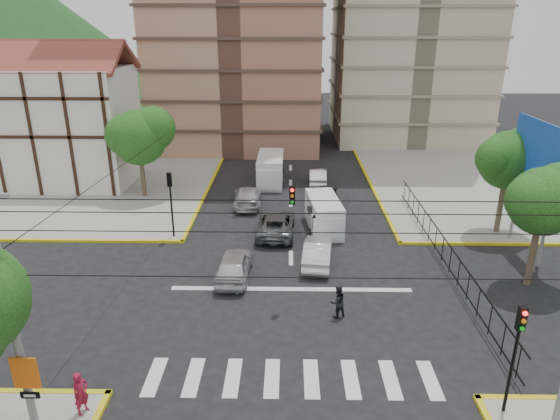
{
  "coord_description": "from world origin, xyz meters",
  "views": [
    {
      "loc": [
        -0.17,
        -22.5,
        13.58
      ],
      "look_at": [
        -0.63,
        2.72,
        4.0
      ],
      "focal_mm": 32.0,
      "sensor_mm": 36.0,
      "label": 1
    }
  ],
  "objects_px": {
    "car_silver_front_left": "(234,265)",
    "car_white_front_right": "(318,252)",
    "traffic_light_se": "(517,343)",
    "district_sign": "(27,380)",
    "traffic_light_nw": "(171,194)",
    "van_left_lane": "(270,171)",
    "pedestrian_sw_corner": "(81,393)",
    "pedestrian_crosswalk": "(338,302)",
    "van_right_lane": "(324,216)"
  },
  "relations": [
    {
      "from": "van_right_lane",
      "to": "car_silver_front_left",
      "type": "height_order",
      "value": "van_right_lane"
    },
    {
      "from": "car_silver_front_left",
      "to": "pedestrian_sw_corner",
      "type": "relative_size",
      "value": 2.63
    },
    {
      "from": "car_white_front_right",
      "to": "pedestrian_sw_corner",
      "type": "relative_size",
      "value": 2.67
    },
    {
      "from": "car_silver_front_left",
      "to": "pedestrian_crosswalk",
      "type": "height_order",
      "value": "pedestrian_crosswalk"
    },
    {
      "from": "traffic_light_nw",
      "to": "car_white_front_right",
      "type": "bearing_deg",
      "value": -20.14
    },
    {
      "from": "traffic_light_nw",
      "to": "pedestrian_sw_corner",
      "type": "bearing_deg",
      "value": -89.42
    },
    {
      "from": "traffic_light_se",
      "to": "district_sign",
      "type": "distance_m",
      "value": 16.68
    },
    {
      "from": "van_right_lane",
      "to": "district_sign",
      "type": "bearing_deg",
      "value": -127.35
    },
    {
      "from": "traffic_light_se",
      "to": "car_silver_front_left",
      "type": "bearing_deg",
      "value": 136.97
    },
    {
      "from": "traffic_light_se",
      "to": "pedestrian_crosswalk",
      "type": "bearing_deg",
      "value": 131.17
    },
    {
      "from": "district_sign",
      "to": "van_left_lane",
      "type": "xyz_separation_m",
      "value": [
        7.01,
        29.03,
        -1.22
      ]
    },
    {
      "from": "car_white_front_right",
      "to": "traffic_light_se",
      "type": "bearing_deg",
      "value": 123.48
    },
    {
      "from": "traffic_light_se",
      "to": "car_white_front_right",
      "type": "height_order",
      "value": "traffic_light_se"
    },
    {
      "from": "traffic_light_se",
      "to": "district_sign",
      "type": "xyz_separation_m",
      "value": [
        -16.6,
        -1.44,
        -0.66
      ]
    },
    {
      "from": "car_white_front_right",
      "to": "pedestrian_crosswalk",
      "type": "height_order",
      "value": "pedestrian_crosswalk"
    },
    {
      "from": "traffic_light_se",
      "to": "car_white_front_right",
      "type": "bearing_deg",
      "value": 117.09
    },
    {
      "from": "traffic_light_se",
      "to": "traffic_light_nw",
      "type": "xyz_separation_m",
      "value": [
        -15.6,
        15.6,
        0.0
      ]
    },
    {
      "from": "van_right_lane",
      "to": "pedestrian_crosswalk",
      "type": "height_order",
      "value": "van_right_lane"
    },
    {
      "from": "traffic_light_se",
      "to": "car_silver_front_left",
      "type": "xyz_separation_m",
      "value": [
        -11.01,
        10.28,
        -2.35
      ]
    },
    {
      "from": "traffic_light_nw",
      "to": "van_left_lane",
      "type": "height_order",
      "value": "traffic_light_nw"
    },
    {
      "from": "pedestrian_crosswalk",
      "to": "van_left_lane",
      "type": "bearing_deg",
      "value": -106.75
    },
    {
      "from": "district_sign",
      "to": "van_left_lane",
      "type": "height_order",
      "value": "district_sign"
    },
    {
      "from": "traffic_light_se",
      "to": "pedestrian_crosswalk",
      "type": "relative_size",
      "value": 2.64
    },
    {
      "from": "traffic_light_nw",
      "to": "pedestrian_crosswalk",
      "type": "height_order",
      "value": "traffic_light_nw"
    },
    {
      "from": "van_right_lane",
      "to": "car_silver_front_left",
      "type": "distance_m",
      "value": 8.77
    },
    {
      "from": "car_white_front_right",
      "to": "pedestrian_crosswalk",
      "type": "bearing_deg",
      "value": 102.89
    },
    {
      "from": "traffic_light_nw",
      "to": "district_sign",
      "type": "relative_size",
      "value": 1.38
    },
    {
      "from": "pedestrian_crosswalk",
      "to": "car_white_front_right",
      "type": "bearing_deg",
      "value": -111.0
    },
    {
      "from": "traffic_light_se",
      "to": "van_left_lane",
      "type": "distance_m",
      "value": 29.27
    },
    {
      "from": "district_sign",
      "to": "car_silver_front_left",
      "type": "bearing_deg",
      "value": 64.49
    },
    {
      "from": "district_sign",
      "to": "traffic_light_se",
      "type": "bearing_deg",
      "value": 4.95
    },
    {
      "from": "car_silver_front_left",
      "to": "van_left_lane",
      "type": "bearing_deg",
      "value": -92.81
    },
    {
      "from": "van_right_lane",
      "to": "pedestrian_sw_corner",
      "type": "height_order",
      "value": "van_right_lane"
    },
    {
      "from": "traffic_light_nw",
      "to": "van_right_lane",
      "type": "relative_size",
      "value": 0.86
    },
    {
      "from": "pedestrian_sw_corner",
      "to": "car_silver_front_left",
      "type": "bearing_deg",
      "value": 5.93
    },
    {
      "from": "van_left_lane",
      "to": "pedestrian_sw_corner",
      "type": "distance_m",
      "value": 28.56
    },
    {
      "from": "district_sign",
      "to": "van_right_lane",
      "type": "xyz_separation_m",
      "value": [
        11.07,
        18.56,
        -1.37
      ]
    },
    {
      "from": "van_left_lane",
      "to": "car_silver_front_left",
      "type": "height_order",
      "value": "van_left_lane"
    },
    {
      "from": "car_white_front_right",
      "to": "van_left_lane",
      "type": "bearing_deg",
      "value": -71.29
    },
    {
      "from": "van_right_lane",
      "to": "car_silver_front_left",
      "type": "xyz_separation_m",
      "value": [
        -5.48,
        -6.84,
        -0.32
      ]
    },
    {
      "from": "traffic_light_nw",
      "to": "car_silver_front_left",
      "type": "relative_size",
      "value": 0.98
    },
    {
      "from": "van_left_lane",
      "to": "pedestrian_sw_corner",
      "type": "height_order",
      "value": "van_left_lane"
    },
    {
      "from": "van_left_lane",
      "to": "car_silver_front_left",
      "type": "distance_m",
      "value": 17.38
    },
    {
      "from": "district_sign",
      "to": "van_left_lane",
      "type": "distance_m",
      "value": 29.89
    },
    {
      "from": "pedestrian_crosswalk",
      "to": "traffic_light_nw",
      "type": "bearing_deg",
      "value": -70.13
    },
    {
      "from": "traffic_light_nw",
      "to": "district_sign",
      "type": "height_order",
      "value": "traffic_light_nw"
    },
    {
      "from": "pedestrian_crosswalk",
      "to": "traffic_light_se",
      "type": "bearing_deg",
      "value": 103.68
    },
    {
      "from": "pedestrian_sw_corner",
      "to": "pedestrian_crosswalk",
      "type": "xyz_separation_m",
      "value": [
        9.88,
        6.71,
        -0.17
      ]
    },
    {
      "from": "car_silver_front_left",
      "to": "car_white_front_right",
      "type": "bearing_deg",
      "value": -156.65
    },
    {
      "from": "car_silver_front_left",
      "to": "car_white_front_right",
      "type": "xyz_separation_m",
      "value": [
        4.79,
        1.88,
        -0.01
      ]
    }
  ]
}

